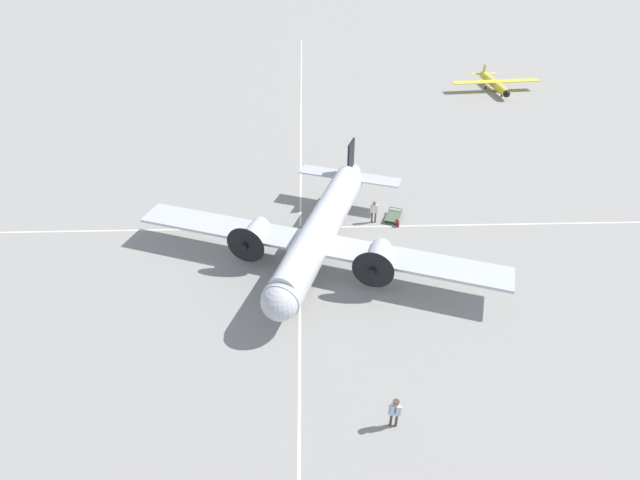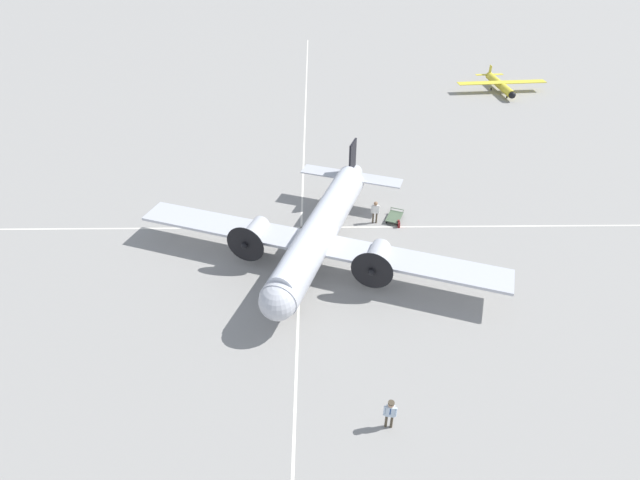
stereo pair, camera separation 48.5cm
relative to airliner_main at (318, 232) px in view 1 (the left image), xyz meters
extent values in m
plane|color=gray|center=(-0.35, 0.12, -2.37)|extent=(300.00, 300.00, 0.00)
cube|color=silver|center=(-0.35, -1.26, -2.36)|extent=(120.00, 0.16, 0.01)
cube|color=silver|center=(-4.11, 0.12, -2.36)|extent=(0.16, 120.00, 0.01)
cylinder|color=silver|center=(-0.35, 0.12, -0.12)|extent=(14.67, 7.04, 2.30)
cylinder|color=silver|center=(-0.35, 0.12, 0.52)|extent=(13.76, 6.15, 1.61)
sphere|color=silver|center=(6.60, -2.31, -0.12)|extent=(2.19, 2.19, 2.19)
cylinder|color=silver|center=(-7.30, 2.55, 0.00)|extent=(3.13, 2.15, 1.27)
cube|color=black|center=(-7.81, 2.73, 1.61)|extent=(1.57, 0.67, 2.65)
cube|color=silver|center=(-7.64, 2.67, 0.11)|extent=(4.01, 8.05, 0.10)
cube|color=silver|center=(0.67, -0.23, -0.40)|extent=(10.48, 24.45, 0.20)
cylinder|color=silver|center=(2.31, 3.71, -0.38)|extent=(2.79, 2.03, 1.27)
cylinder|color=black|center=(3.62, 3.25, -0.38)|extent=(0.92, 2.53, 2.66)
sphere|color=black|center=(3.74, 3.21, -0.38)|extent=(0.44, 0.44, 0.44)
cylinder|color=silver|center=(-0.50, -4.34, -0.38)|extent=(2.79, 2.03, 1.27)
cylinder|color=black|center=(0.81, -4.80, -0.38)|extent=(0.92, 2.53, 2.66)
sphere|color=black|center=(0.92, -4.84, -0.38)|extent=(0.44, 0.44, 0.44)
cylinder|color=#4C4C51|center=(2.08, 3.79, -1.35)|extent=(0.18, 0.18, 0.93)
cylinder|color=black|center=(2.08, 3.79, -1.82)|extent=(1.14, 0.65, 1.10)
cylinder|color=#4C4C51|center=(-0.74, -4.26, -1.35)|extent=(0.18, 0.18, 0.93)
cylinder|color=black|center=(-0.74, -4.26, -1.82)|extent=(1.14, 0.65, 1.10)
cylinder|color=#4C4C51|center=(5.08, -1.78, -1.59)|extent=(0.14, 0.14, 0.87)
cylinder|color=black|center=(5.08, -1.78, -2.02)|extent=(0.72, 0.40, 0.70)
cylinder|color=#473D2D|center=(13.06, 3.38, -1.93)|extent=(0.13, 0.13, 0.88)
cylinder|color=#473D2D|center=(13.01, 3.13, -1.93)|extent=(0.13, 0.13, 0.88)
cube|color=silver|center=(13.04, 3.25, -1.15)|extent=(0.27, 0.45, 0.66)
sphere|color=tan|center=(13.04, 3.25, -0.67)|extent=(0.29, 0.29, 0.29)
cylinder|color=silver|center=(13.08, 3.51, -1.19)|extent=(0.10, 0.10, 0.63)
cylinder|color=silver|center=(12.99, 2.99, -1.19)|extent=(0.10, 0.10, 0.63)
cube|color=navy|center=(13.14, 3.24, -1.07)|extent=(0.02, 0.06, 0.42)
cylinder|color=#473D2D|center=(13.04, 3.25, -0.55)|extent=(0.36, 0.36, 0.07)
cylinder|color=#473D2D|center=(-4.70, 4.49, -1.92)|extent=(0.13, 0.13, 0.90)
cylinder|color=#473D2D|center=(-4.71, 4.23, -1.92)|extent=(0.13, 0.13, 0.90)
cube|color=white|center=(-4.70, 4.36, -1.13)|extent=(0.22, 0.44, 0.67)
sphere|color=#8C6647|center=(-4.70, 4.36, -0.64)|extent=(0.30, 0.30, 0.30)
cylinder|color=white|center=(-4.70, 4.63, -1.17)|extent=(0.10, 0.10, 0.64)
cylinder|color=white|center=(-4.71, 4.09, -1.17)|extent=(0.10, 0.10, 0.64)
cube|color=maroon|center=(-4.19, 6.15, -2.15)|extent=(0.50, 0.16, 0.44)
cube|color=#551515|center=(-4.19, 6.15, -1.90)|extent=(0.18, 0.11, 0.02)
cube|color=#4C6047|center=(-5.08, 5.93, -2.07)|extent=(1.97, 1.60, 0.04)
cube|color=#4C6047|center=(-5.84, 6.24, -1.83)|extent=(0.42, 0.98, 0.04)
cylinder|color=#4C6047|center=(-5.66, 6.69, -1.94)|extent=(0.04, 0.04, 0.22)
cylinder|color=#4C6047|center=(-6.03, 5.78, -1.94)|extent=(0.04, 0.04, 0.22)
cylinder|color=black|center=(-4.33, 6.08, -2.23)|extent=(0.28, 0.16, 0.28)
cylinder|color=black|center=(-4.64, 5.31, -2.23)|extent=(0.28, 0.16, 0.28)
cylinder|color=black|center=(-5.53, 6.56, -2.23)|extent=(0.28, 0.16, 0.28)
cylinder|color=black|center=(-5.84, 5.79, -2.23)|extent=(0.28, 0.16, 0.28)
cylinder|color=yellow|center=(-34.66, 23.07, -1.56)|extent=(7.46, 1.51, 0.91)
sphere|color=black|center=(-30.80, 23.38, -1.56)|extent=(0.82, 0.82, 0.82)
cube|color=yellow|center=(-34.25, 23.10, -1.16)|extent=(2.05, 11.18, 0.08)
cube|color=yellow|center=(-38.27, 22.77, -0.84)|extent=(0.66, 0.11, 1.18)
cube|color=yellow|center=(-38.27, 22.77, -1.43)|extent=(0.87, 3.66, 0.04)
cylinder|color=black|center=(-32.03, 23.28, -2.23)|extent=(0.29, 0.10, 0.28)
cylinder|color=#4C4C51|center=(-32.03, 23.28, -2.12)|extent=(0.06, 0.06, 0.21)
cylinder|color=black|center=(-35.14, 23.86, -2.23)|extent=(0.29, 0.10, 0.28)
cylinder|color=#4C4C51|center=(-35.14, 23.86, -2.12)|extent=(0.06, 0.06, 0.21)
cylinder|color=black|center=(-35.00, 22.21, -2.23)|extent=(0.29, 0.10, 0.28)
cylinder|color=#4C4C51|center=(-35.00, 22.21, -2.12)|extent=(0.06, 0.06, 0.21)
camera|label=1|loc=(27.27, -0.67, 18.85)|focal=28.00mm
camera|label=2|loc=(27.28, -0.18, 18.85)|focal=28.00mm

